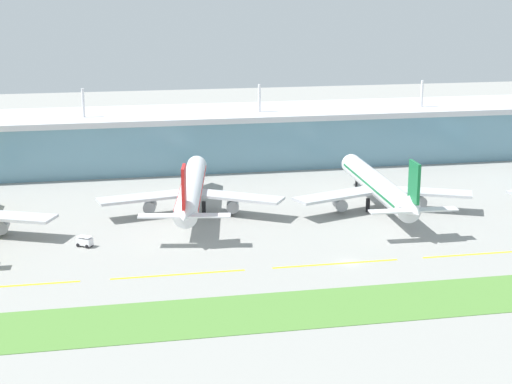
% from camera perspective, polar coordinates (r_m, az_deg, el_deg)
% --- Properties ---
extents(ground_plane, '(600.00, 600.00, 0.00)m').
position_cam_1_polar(ground_plane, '(176.61, 6.56, -4.98)').
color(ground_plane, gray).
extents(terminal_building, '(288.00, 34.00, 27.10)m').
position_cam_1_polar(terminal_building, '(270.82, 0.00, 4.01)').
color(terminal_building, '#6693A8').
rests_on(terminal_building, ground).
extents(airliner_near_middle, '(48.05, 64.59, 18.90)m').
position_cam_1_polar(airliner_near_middle, '(211.42, -4.59, 0.18)').
color(airliner_near_middle, white).
rests_on(airliner_near_middle, ground).
extents(airliner_far_middle, '(48.75, 63.38, 18.90)m').
position_cam_1_polar(airliner_far_middle, '(216.54, 8.65, 0.40)').
color(airliner_far_middle, silver).
rests_on(airliner_far_middle, ground).
extents(taxiway_stripe_west, '(28.00, 0.70, 0.04)m').
position_cam_1_polar(taxiway_stripe_west, '(169.61, -17.07, -6.38)').
color(taxiway_stripe_west, yellow).
rests_on(taxiway_stripe_west, ground).
extents(taxiway_stripe_mid_west, '(28.00, 0.70, 0.04)m').
position_cam_1_polar(taxiway_stripe_mid_west, '(169.22, -5.50, -5.82)').
color(taxiway_stripe_mid_west, yellow).
rests_on(taxiway_stripe_mid_west, ground).
extents(taxiway_stripe_centre, '(28.00, 0.70, 0.04)m').
position_cam_1_polar(taxiway_stripe_centre, '(175.54, 5.65, -5.07)').
color(taxiway_stripe_centre, yellow).
rests_on(taxiway_stripe_centre, ground).
extents(taxiway_stripe_mid_east, '(28.00, 0.70, 0.04)m').
position_cam_1_polar(taxiway_stripe_mid_east, '(187.89, 15.65, -4.22)').
color(taxiway_stripe_mid_east, yellow).
rests_on(taxiway_stripe_mid_east, ground).
extents(grass_verge, '(300.00, 18.00, 0.10)m').
position_cam_1_polar(grass_verge, '(156.20, 9.16, -7.71)').
color(grass_verge, '#518438').
rests_on(grass_verge, ground).
extents(baggage_cart, '(3.97, 3.60, 2.48)m').
position_cam_1_polar(baggage_cart, '(189.51, -12.01, -3.44)').
color(baggage_cart, silver).
rests_on(baggage_cart, ground).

